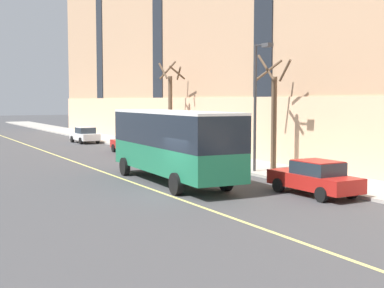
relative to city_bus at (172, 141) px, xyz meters
name	(u,v)px	position (x,y,z in m)	size (l,w,h in m)	color
ground_plane	(178,195)	(-1.32, -3.15, -2.11)	(260.00, 260.00, 0.00)	#424244
sidewalk	(287,173)	(7.17, -0.15, -2.04)	(4.22, 160.00, 0.15)	#ADA89E
city_bus	(172,141)	(0.00, 0.00, 0.00)	(3.15, 10.83, 3.65)	#1E704C
parked_car_red_0	(131,143)	(3.88, 15.15, -1.33)	(2.13, 4.80, 1.56)	#B21E19
parked_car_white_2	(85,135)	(3.75, 26.73, -1.33)	(1.99, 4.27, 1.56)	silver
parked_car_red_3	(315,178)	(3.92, -6.13, -1.33)	(1.95, 4.54, 1.56)	#B21E19
parked_car_navy_4	(199,156)	(3.83, 4.06, -1.33)	(1.96, 4.67, 1.56)	navy
street_tree_mid_block	(274,113)	(7.28, 1.29, 1.29)	(1.86, 1.95, 6.68)	brown
street_tree_far_uptown	(171,105)	(7.29, 14.97, 1.68)	(1.82, 1.94, 7.24)	brown
street_lamp	(257,94)	(5.67, 0.67, 2.40)	(0.36, 1.48, 7.16)	#2D2D30
fire_hydrant	(214,158)	(5.57, 5.17, -1.62)	(0.42, 0.24, 0.72)	red
lane_centerline	(143,186)	(-1.70, -0.15, -2.11)	(0.16, 140.00, 0.01)	#E0D66B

